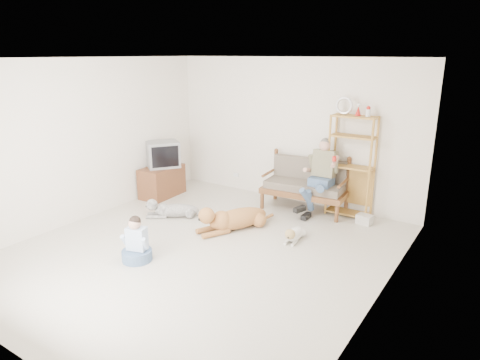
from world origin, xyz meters
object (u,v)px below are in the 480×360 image
Objects in this scene: tv_stand at (162,181)px; golden_retriever at (232,219)px; loveseat at (306,184)px; etagere at (351,165)px.

tv_stand is 2.25m from golden_retriever.
etagere reaches higher than loveseat.
loveseat is 1.68m from golden_retriever.
loveseat is 2.88m from tv_stand.
loveseat reaches higher than golden_retriever.
loveseat is at bearing -170.54° from etagere.
loveseat is at bearing 15.20° from tv_stand.
etagere reaches higher than golden_retriever.
tv_stand is 0.65× the size of golden_retriever.
golden_retriever is at bearing -128.67° from etagere.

